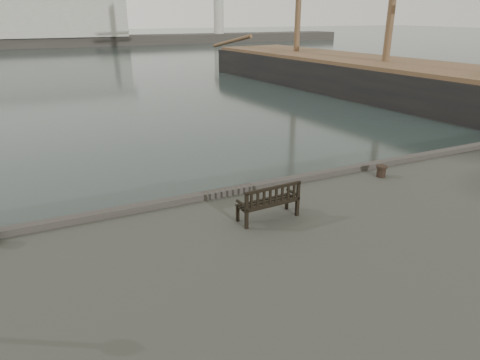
% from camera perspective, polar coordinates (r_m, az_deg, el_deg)
% --- Properties ---
extents(ground, '(400.00, 400.00, 0.00)m').
position_cam_1_polar(ground, '(13.79, -0.44, -7.39)').
color(ground, black).
rests_on(ground, ground).
extents(breakwater, '(140.00, 9.50, 12.20)m').
position_cam_1_polar(breakwater, '(103.00, -26.45, 17.95)').
color(breakwater, '#383530').
rests_on(breakwater, ground).
extents(bench, '(1.69, 0.67, 0.96)m').
position_cam_1_polar(bench, '(11.25, 3.80, -3.76)').
color(bench, black).
rests_on(bench, quay).
extents(bollard_right, '(0.42, 0.42, 0.38)m').
position_cam_1_polar(bollard_right, '(14.90, 18.33, 1.11)').
color(bollard_right, black).
rests_on(bollard_right, quay).
extents(tall_ship_main, '(13.00, 43.89, 32.43)m').
position_cam_1_polar(tall_ship_main, '(39.71, 18.45, 11.84)').
color(tall_ship_main, black).
rests_on(tall_ship_main, ground).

